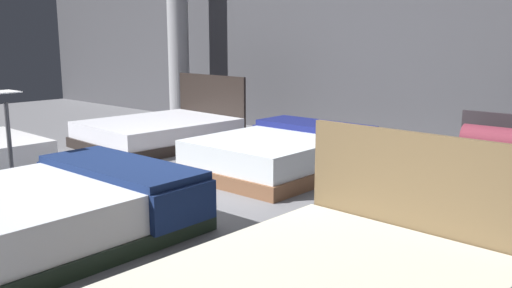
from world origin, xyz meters
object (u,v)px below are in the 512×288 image
bed_5 (507,188)px  support_pillar (178,25)px  bed_3 (161,131)px  bed_1 (58,210)px  price_sign (11,160)px  bed_4 (282,153)px

bed_5 → support_pillar: size_ratio=0.59×
bed_3 → support_pillar: support_pillar is taller
bed_1 → price_sign: price_sign is taller
bed_3 → support_pillar: size_ratio=0.61×
bed_5 → price_sign: (-3.57, -2.76, 0.19)m
bed_1 → bed_4: (-0.02, 2.79, -0.00)m
bed_1 → price_sign: size_ratio=1.86×
bed_1 → bed_4: 2.79m
bed_3 → bed_5: 4.74m
bed_3 → bed_5: (4.74, 0.07, 0.02)m
bed_5 → support_pillar: 6.52m
bed_1 → bed_5: size_ratio=0.93×
support_pillar → price_sign: bearing=-58.7°
bed_5 → price_sign: price_sign is taller
bed_4 → price_sign: bearing=-113.9°
bed_3 → price_sign: bearing=-63.1°
bed_3 → bed_5: bed_3 is taller
bed_4 → bed_5: bearing=3.7°
bed_3 → price_sign: (1.17, -2.69, 0.21)m
bed_1 → bed_3: bearing=128.6°
bed_1 → bed_5: 3.79m
bed_4 → price_sign: price_sign is taller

